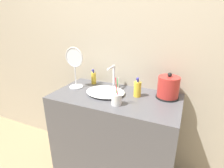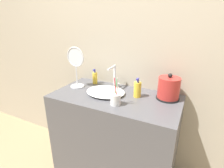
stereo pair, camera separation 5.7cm
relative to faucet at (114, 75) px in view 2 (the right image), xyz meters
name	(u,v)px [view 2 (the right image)]	position (x,y,z in m)	size (l,w,h in m)	color
wall_back	(130,37)	(0.09, 0.12, 0.33)	(6.00, 0.04, 2.60)	#ADA38E
vanity_counter	(115,138)	(0.09, -0.17, -0.54)	(1.05, 0.54, 0.85)	#4C4C51
sink_basin	(106,92)	(0.00, -0.16, -0.10)	(0.33, 0.28, 0.04)	white
faucet	(114,75)	(0.00, 0.00, 0.00)	(0.06, 0.14, 0.21)	silver
electric_kettle	(169,89)	(0.48, -0.03, -0.03)	(0.18, 0.18, 0.21)	black
toothbrush_cup	(116,99)	(0.16, -0.31, -0.07)	(0.08, 0.08, 0.22)	silver
lotion_bottle	(95,78)	(-0.22, 0.01, -0.06)	(0.05, 0.05, 0.15)	gold
shampoo_bottle	(137,89)	(0.26, -0.10, -0.05)	(0.06, 0.06, 0.16)	gold
vanity_mirror	(76,65)	(-0.32, -0.14, 0.09)	(0.18, 0.13, 0.37)	silver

